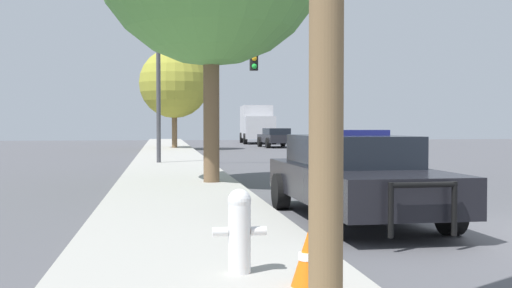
{
  "coord_description": "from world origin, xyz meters",
  "views": [
    {
      "loc": [
        -5.5,
        -8.24,
        1.56
      ],
      "look_at": [
        -1.89,
        16.07,
        0.8
      ],
      "focal_mm": 45.0,
      "sensor_mm": 36.0,
      "label": 1
    }
  ],
  "objects_px": {
    "box_truck": "(257,123)",
    "traffic_light": "(201,76)",
    "police_car": "(354,175)",
    "car_background_distant": "(276,137)",
    "traffic_cone": "(308,259)",
    "fire_hydrant": "(239,228)",
    "tree_sidewalk_far": "(174,83)"
  },
  "relations": [
    {
      "from": "car_background_distant",
      "to": "tree_sidewalk_far",
      "type": "distance_m",
      "value": 8.32
    },
    {
      "from": "police_car",
      "to": "tree_sidewalk_far",
      "type": "relative_size",
      "value": 0.85
    },
    {
      "from": "traffic_light",
      "to": "tree_sidewalk_far",
      "type": "distance_m",
      "value": 15.11
    },
    {
      "from": "police_car",
      "to": "box_truck",
      "type": "xyz_separation_m",
      "value": [
        4.68,
        41.88,
        0.91
      ]
    },
    {
      "from": "fire_hydrant",
      "to": "box_truck",
      "type": "relative_size",
      "value": 0.12
    },
    {
      "from": "box_truck",
      "to": "traffic_light",
      "type": "bearing_deg",
      "value": 80.44
    },
    {
      "from": "car_background_distant",
      "to": "traffic_cone",
      "type": "height_order",
      "value": "car_background_distant"
    },
    {
      "from": "box_truck",
      "to": "traffic_cone",
      "type": "bearing_deg",
      "value": 85.2
    },
    {
      "from": "fire_hydrant",
      "to": "traffic_light",
      "type": "height_order",
      "value": "traffic_light"
    },
    {
      "from": "car_background_distant",
      "to": "traffic_cone",
      "type": "xyz_separation_m",
      "value": [
        -6.41,
        -37.13,
        -0.33
      ]
    },
    {
      "from": "car_background_distant",
      "to": "tree_sidewalk_far",
      "type": "bearing_deg",
      "value": -157.32
    },
    {
      "from": "box_truck",
      "to": "tree_sidewalk_far",
      "type": "xyz_separation_m",
      "value": [
        -6.96,
        -12.62,
        2.42
      ]
    },
    {
      "from": "box_truck",
      "to": "car_background_distant",
      "type": "bearing_deg",
      "value": 92.6
    },
    {
      "from": "police_car",
      "to": "car_background_distant",
      "type": "xyz_separation_m",
      "value": [
        4.59,
        32.55,
        -0.03
      ]
    },
    {
      "from": "fire_hydrant",
      "to": "tree_sidewalk_far",
      "type": "distance_m",
      "value": 33.42
    },
    {
      "from": "traffic_light",
      "to": "traffic_cone",
      "type": "relative_size",
      "value": 9.39
    },
    {
      "from": "traffic_light",
      "to": "traffic_cone",
      "type": "height_order",
      "value": "traffic_light"
    },
    {
      "from": "box_truck",
      "to": "tree_sidewalk_far",
      "type": "relative_size",
      "value": 1.14
    },
    {
      "from": "fire_hydrant",
      "to": "box_truck",
      "type": "xyz_separation_m",
      "value": [
        7.04,
        45.86,
        1.08
      ]
    },
    {
      "from": "police_car",
      "to": "fire_hydrant",
      "type": "bearing_deg",
      "value": 58.06
    },
    {
      "from": "fire_hydrant",
      "to": "box_truck",
      "type": "distance_m",
      "value": 46.41
    },
    {
      "from": "tree_sidewalk_far",
      "to": "traffic_cone",
      "type": "distance_m",
      "value": 34.03
    },
    {
      "from": "car_background_distant",
      "to": "box_truck",
      "type": "bearing_deg",
      "value": 86.48
    },
    {
      "from": "traffic_light",
      "to": "car_background_distant",
      "type": "height_order",
      "value": "traffic_light"
    },
    {
      "from": "traffic_light",
      "to": "traffic_cone",
      "type": "distance_m",
      "value": 19.0
    },
    {
      "from": "fire_hydrant",
      "to": "traffic_cone",
      "type": "xyz_separation_m",
      "value": [
        0.54,
        -0.59,
        -0.19
      ]
    },
    {
      "from": "traffic_light",
      "to": "tree_sidewalk_far",
      "type": "relative_size",
      "value": 0.75
    },
    {
      "from": "traffic_cone",
      "to": "car_background_distant",
      "type": "bearing_deg",
      "value": 80.2
    },
    {
      "from": "traffic_light",
      "to": "box_truck",
      "type": "bearing_deg",
      "value": 77.27
    },
    {
      "from": "fire_hydrant",
      "to": "car_background_distant",
      "type": "distance_m",
      "value": 37.19
    },
    {
      "from": "police_car",
      "to": "traffic_cone",
      "type": "xyz_separation_m",
      "value": [
        -1.82,
        -4.57,
        -0.36
      ]
    },
    {
      "from": "police_car",
      "to": "box_truck",
      "type": "bearing_deg",
      "value": -97.68
    }
  ]
}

